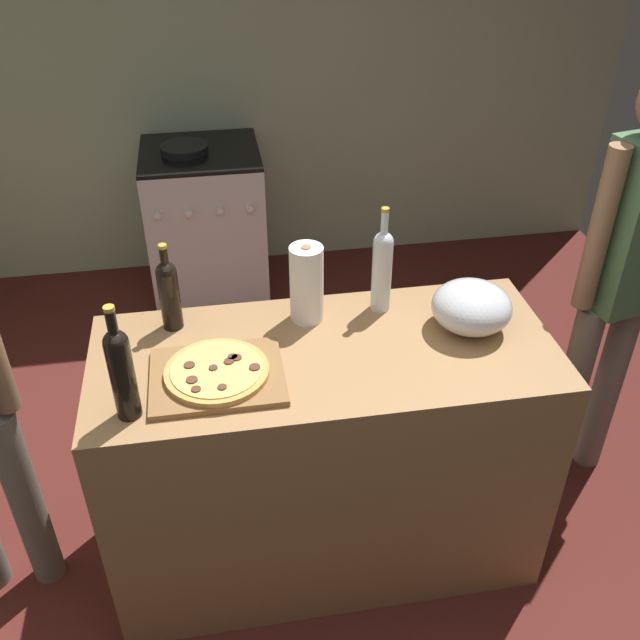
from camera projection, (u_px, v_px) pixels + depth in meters
The scene contains 12 objects.
ground_plane at pixel (271, 402), 3.47m from camera, with size 4.66×3.47×0.02m, color #511E19.
kitchen_wall_rear at pixel (232, 49), 3.93m from camera, with size 4.66×0.10×2.60m, color #99A889.
counter at pixel (325, 456), 2.51m from camera, with size 1.49×0.64×0.94m, color #9E7247.
cutting_board at pixel (217, 376), 2.12m from camera, with size 0.40×0.32×0.02m, color olive.
pizza at pixel (217, 371), 2.11m from camera, with size 0.31×0.31×0.03m.
mixing_bowl at pixel (472, 307), 2.30m from camera, with size 0.26×0.26×0.16m.
paper_towel_roll at pixel (307, 284), 2.32m from camera, with size 0.11×0.11×0.28m.
wine_bottle_clear at pixel (121, 370), 1.91m from camera, with size 0.07×0.07×0.37m.
wine_bottle_green at pixel (169, 292), 2.28m from camera, with size 0.07×0.07×0.31m.
wine_bottle_dark at pixel (382, 267), 2.35m from camera, with size 0.07×0.07×0.38m.
stove at pixel (206, 223), 4.06m from camera, with size 0.64×0.64×0.92m.
person_in_red at pixel (623, 271), 2.56m from camera, with size 0.38×0.24×1.70m.
Camera 1 is at (-0.20, -1.19, 2.29)m, focal length 39.69 mm.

